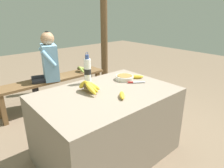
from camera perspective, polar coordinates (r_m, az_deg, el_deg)
name	(u,v)px	position (r m, az deg, el deg)	size (l,w,h in m)	color
ground_plane	(107,153)	(2.27, -1.30, -18.99)	(12.00, 12.00, 0.00)	#75604C
market_counter	(107,124)	(2.06, -1.38, -11.37)	(1.32, 0.90, 0.71)	gray
banana_bunch_ripe	(89,86)	(1.89, -6.67, -0.47)	(0.18, 0.28, 0.13)	#4C381E
serving_bowl	(125,77)	(2.22, 3.61, 1.93)	(0.20, 0.20, 0.05)	silver
water_bottle	(88,71)	(2.09, -6.91, 3.77)	(0.07, 0.07, 0.33)	white
loose_banana_front	(122,95)	(1.77, 2.87, -3.22)	(0.13, 0.15, 0.04)	gold
loose_banana_side	(137,77)	(2.28, 7.06, 2.06)	(0.14, 0.13, 0.04)	gold
knife	(134,82)	(2.13, 6.27, 0.50)	(0.17, 0.12, 0.02)	#BCBCC1
wooden_bench	(53,82)	(3.23, -16.47, 0.45)	(1.74, 0.32, 0.45)	brown
seated_vendor	(47,65)	(3.10, -18.06, 5.15)	(0.46, 0.43, 1.16)	#232328
banana_bunch_green	(80,68)	(3.41, -9.03, 4.40)	(0.15, 0.25, 0.12)	#4C381E
support_post_far	(104,13)	(3.83, -2.35, 19.60)	(0.13, 0.13, 2.77)	brown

